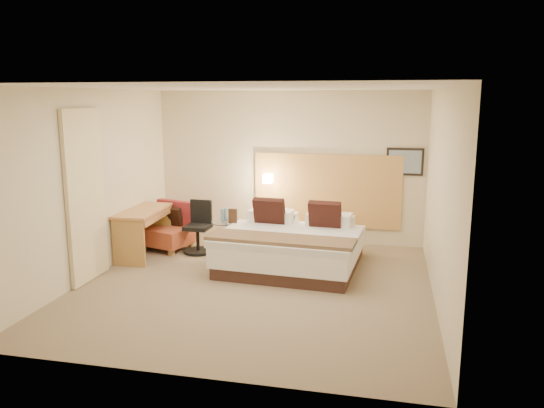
% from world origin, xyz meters
% --- Properties ---
extents(floor, '(4.80, 5.00, 0.02)m').
position_xyz_m(floor, '(0.00, 0.00, -0.01)').
color(floor, '#7C6A53').
rests_on(floor, ground).
extents(ceiling, '(4.80, 5.00, 0.02)m').
position_xyz_m(ceiling, '(0.00, 0.00, 2.71)').
color(ceiling, white).
rests_on(ceiling, floor).
extents(wall_back, '(4.80, 0.02, 2.70)m').
position_xyz_m(wall_back, '(0.00, 2.51, 1.35)').
color(wall_back, beige).
rests_on(wall_back, floor).
extents(wall_front, '(4.80, 0.02, 2.70)m').
position_xyz_m(wall_front, '(0.00, -2.51, 1.35)').
color(wall_front, beige).
rests_on(wall_front, floor).
extents(wall_left, '(0.02, 5.00, 2.70)m').
position_xyz_m(wall_left, '(-2.41, 0.00, 1.35)').
color(wall_left, beige).
rests_on(wall_left, floor).
extents(wall_right, '(0.02, 5.00, 2.70)m').
position_xyz_m(wall_right, '(2.41, 0.00, 1.35)').
color(wall_right, beige).
rests_on(wall_right, floor).
extents(headboard_panel, '(2.60, 0.04, 1.30)m').
position_xyz_m(headboard_panel, '(0.70, 2.47, 0.95)').
color(headboard_panel, tan).
rests_on(headboard_panel, wall_back).
extents(art_frame, '(0.62, 0.03, 0.47)m').
position_xyz_m(art_frame, '(2.02, 2.48, 1.50)').
color(art_frame, black).
rests_on(art_frame, wall_back).
extents(art_canvas, '(0.54, 0.01, 0.39)m').
position_xyz_m(art_canvas, '(2.02, 2.46, 1.50)').
color(art_canvas, gray).
rests_on(art_canvas, wall_back).
extents(lamp_arm, '(0.02, 0.12, 0.02)m').
position_xyz_m(lamp_arm, '(-0.35, 2.42, 1.15)').
color(lamp_arm, white).
rests_on(lamp_arm, wall_back).
extents(lamp_shade, '(0.15, 0.15, 0.15)m').
position_xyz_m(lamp_shade, '(-0.35, 2.36, 1.15)').
color(lamp_shade, '#FFEDC6').
rests_on(lamp_shade, wall_back).
extents(curtain, '(0.06, 0.90, 2.42)m').
position_xyz_m(curtain, '(-2.36, -0.25, 1.22)').
color(curtain, beige).
rests_on(curtain, wall_left).
extents(bottle_a, '(0.07, 0.07, 0.21)m').
position_xyz_m(bottle_a, '(-0.87, 1.30, 0.69)').
color(bottle_a, '#7DAFC2').
rests_on(bottle_a, side_table).
extents(bottle_b, '(0.07, 0.07, 0.21)m').
position_xyz_m(bottle_b, '(-0.83, 1.37, 0.69)').
color(bottle_b, '#8EBFDB').
rests_on(bottle_b, side_table).
extents(menu_folder, '(0.14, 0.06, 0.23)m').
position_xyz_m(menu_folder, '(-0.67, 1.24, 0.70)').
color(menu_folder, '#3D2619').
rests_on(menu_folder, side_table).
extents(bed, '(2.19, 2.14, 1.01)m').
position_xyz_m(bed, '(0.35, 1.00, 0.33)').
color(bed, '#39221C').
rests_on(bed, floor).
extents(lounge_chair, '(0.91, 0.85, 0.81)m').
position_xyz_m(lounge_chair, '(-1.91, 1.51, 0.32)').
color(lounge_chair, tan).
rests_on(lounge_chair, floor).
extents(side_table, '(0.56, 0.56, 0.58)m').
position_xyz_m(side_table, '(-0.79, 1.28, 0.32)').
color(side_table, silver).
rests_on(side_table, floor).
extents(desk, '(0.63, 1.28, 0.78)m').
position_xyz_m(desk, '(-2.11, 1.01, 0.61)').
color(desk, '#B87A48').
rests_on(desk, floor).
extents(desk_chair, '(0.51, 0.51, 0.87)m').
position_xyz_m(desk_chair, '(-1.33, 1.40, 0.36)').
color(desk_chair, black).
rests_on(desk_chair, floor).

